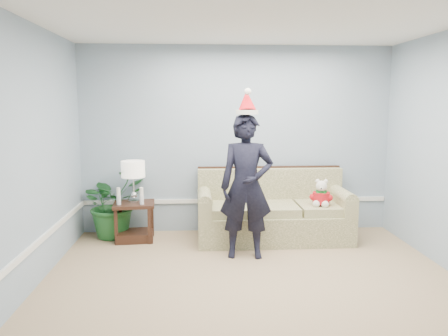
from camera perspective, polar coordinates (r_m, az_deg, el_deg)
name	(u,v)px	position (r m, az deg, el deg)	size (l,w,h in m)	color
room_shell	(262,164)	(3.90, 4.96, 0.59)	(4.54, 5.04, 2.74)	tan
wainscot_trim	(147,227)	(5.23, -10.09, -7.54)	(4.49, 4.99, 0.06)	white
sofa	(272,214)	(6.17, 6.35, -6.00)	(2.08, 0.90, 0.97)	#4F5829
side_table	(135,226)	(6.20, -11.58, -7.39)	(0.59, 0.50, 0.53)	#361B13
table_lamp	(133,171)	(6.07, -11.78, -0.37)	(0.32, 0.32, 0.57)	silver
candle_pair	(130,197)	(6.00, -12.16, -3.68)	(0.36, 0.06, 0.23)	silver
houseplant	(113,203)	(6.37, -14.27, -4.39)	(0.89, 0.77, 0.99)	#1C5524
man	(246,186)	(5.31, 2.95, -2.43)	(0.64, 0.42, 1.76)	black
santa_hat	(247,103)	(5.22, 3.01, 8.48)	(0.28, 0.31, 0.31)	silver
teddy_bear	(321,196)	(6.02, 12.60, -3.60)	(0.28, 0.29, 0.37)	silver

